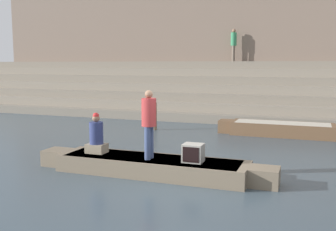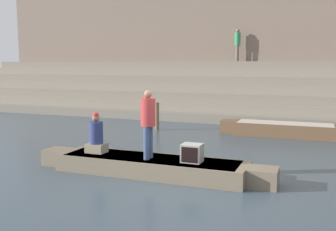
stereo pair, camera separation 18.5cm
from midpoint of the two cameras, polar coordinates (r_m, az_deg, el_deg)
The scene contains 10 objects.
ground_plane at distance 9.14m, azimuth 1.51°, elevation -9.73°, with size 120.00×120.00×0.00m, color #3D4C56.
ghat_steps at distance 20.79m, azimuth 12.42°, elevation 2.66°, with size 36.00×5.18×2.86m.
back_wall at distance 23.19m, azimuth 13.47°, elevation 10.52°, with size 34.20×1.28×8.08m.
rowboat_main at distance 9.76m, azimuth -3.00°, elevation -7.25°, with size 6.11×1.29×0.42m.
person_standing at distance 9.44m, azimuth -3.35°, elevation -0.63°, with size 0.35×0.35×1.67m.
person_rowing at distance 10.34m, azimuth -10.85°, elevation -3.09°, with size 0.49×0.39×1.05m.
tv_set at distance 9.26m, azimuth 3.10°, elevation -5.45°, with size 0.47×0.41×0.43m.
moored_boat_shore at distance 15.51m, azimuth 15.86°, elevation -1.86°, with size 4.82×1.19×0.50m.
mooring_post at distance 16.21m, azimuth -2.27°, elevation -0.10°, with size 0.18×0.18×1.14m, color brown.
person_on_steps at distance 22.46m, azimuth 9.27°, elevation 10.42°, with size 0.32×0.32×1.78m.
Camera 1 is at (2.70, -8.31, 2.71)m, focal length 42.00 mm.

